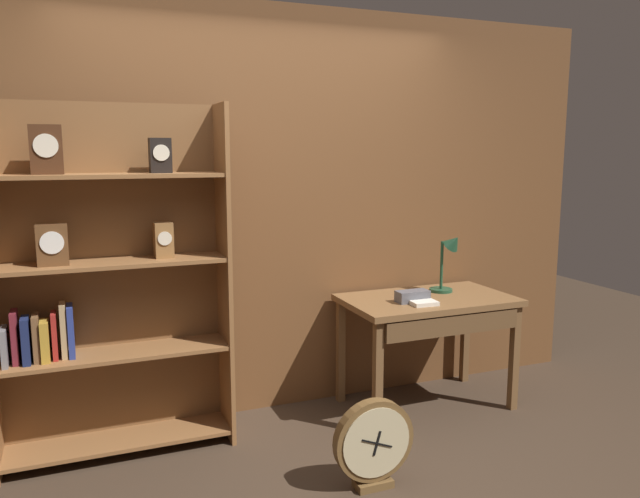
{
  "coord_description": "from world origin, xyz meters",
  "views": [
    {
      "loc": [
        -1.14,
        -2.44,
        1.7
      ],
      "look_at": [
        0.1,
        0.66,
        1.16
      ],
      "focal_mm": 34.54,
      "sensor_mm": 36.0,
      "label": 1
    }
  ],
  "objects": [
    {
      "name": "back_wood_panel",
      "position": [
        0.0,
        1.34,
        1.3
      ],
      "size": [
        4.8,
        0.05,
        2.6
      ],
      "primitive_type": "cube",
      "color": "brown",
      "rests_on": "ground"
    },
    {
      "name": "bookshelf",
      "position": [
        -1.01,
        1.05,
        0.96
      ],
      "size": [
        1.26,
        0.31,
        1.96
      ],
      "color": "brown",
      "rests_on": "ground"
    },
    {
      "name": "workbench",
      "position": [
        0.99,
        0.93,
        0.65
      ],
      "size": [
        1.11,
        0.65,
        0.75
      ],
      "color": "brown",
      "rests_on": "ground"
    },
    {
      "name": "desk_lamp",
      "position": [
        1.2,
        1.03,
        0.98
      ],
      "size": [
        0.22,
        0.21,
        0.42
      ],
      "color": "#1E472D",
      "rests_on": "workbench"
    },
    {
      "name": "toolbox_small",
      "position": [
        0.83,
        0.88,
        0.78
      ],
      "size": [
        0.21,
        0.1,
        0.07
      ],
      "primitive_type": "cube",
      "color": "#595960",
      "rests_on": "workbench"
    },
    {
      "name": "open_repair_manual",
      "position": [
        0.86,
        0.84,
        0.76
      ],
      "size": [
        0.17,
        0.23,
        0.02
      ],
      "primitive_type": "cube",
      "rotation": [
        0.0,
        0.0,
        -0.05
      ],
      "color": "silver",
      "rests_on": "workbench"
    },
    {
      "name": "round_clock_large",
      "position": [
        0.19,
        0.16,
        0.24
      ],
      "size": [
        0.43,
        0.11,
        0.47
      ],
      "color": "brown",
      "rests_on": "ground"
    }
  ]
}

